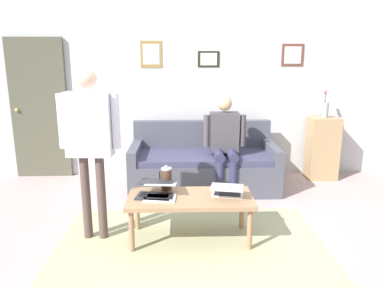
# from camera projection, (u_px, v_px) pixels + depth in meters

# --- Properties ---
(ground_plane) EXTENTS (7.68, 7.68, 0.00)m
(ground_plane) POSITION_uv_depth(u_px,v_px,m) (197.00, 240.00, 3.61)
(ground_plane) COLOR #B59B99
(area_rug) EXTENTS (2.57, 1.62, 0.01)m
(area_rug) POSITION_uv_depth(u_px,v_px,m) (191.00, 243.00, 3.54)
(area_rug) COLOR #A8AA80
(area_rug) RESTS_ON ground_plane
(back_wall) EXTENTS (7.04, 0.11, 2.70)m
(back_wall) POSITION_uv_depth(u_px,v_px,m) (191.00, 86.00, 5.43)
(back_wall) COLOR silver
(back_wall) RESTS_ON ground_plane
(interior_door) EXTENTS (0.82, 0.09, 2.05)m
(interior_door) POSITION_uv_depth(u_px,v_px,m) (39.00, 109.00, 5.35)
(interior_door) COLOR #515140
(interior_door) RESTS_ON ground_plane
(couch) EXTENTS (1.97, 0.93, 0.88)m
(couch) POSITION_uv_depth(u_px,v_px,m) (203.00, 166.00, 5.04)
(couch) COLOR #494A57
(couch) RESTS_ON ground_plane
(coffee_table) EXTENTS (1.22, 0.56, 0.45)m
(coffee_table) POSITION_uv_depth(u_px,v_px,m) (190.00, 201.00, 3.55)
(coffee_table) COLOR #9E7853
(coffee_table) RESTS_ON ground_plane
(laptop_left) EXTENTS (0.32, 0.33, 0.14)m
(laptop_left) POSITION_uv_depth(u_px,v_px,m) (160.00, 193.00, 3.50)
(laptop_left) COLOR silver
(laptop_left) RESTS_ON coffee_table
(laptop_center) EXTENTS (0.36, 0.35, 0.12)m
(laptop_center) POSITION_uv_depth(u_px,v_px,m) (227.00, 192.00, 3.55)
(laptop_center) COLOR silver
(laptop_center) RESTS_ON coffee_table
(laptop_right) EXTENTS (0.39, 0.38, 0.12)m
(laptop_right) POSITION_uv_depth(u_px,v_px,m) (155.00, 191.00, 3.55)
(laptop_right) COLOR #28282D
(laptop_right) RESTS_ON coffee_table
(french_press) EXTENTS (0.13, 0.11, 0.26)m
(french_press) POSITION_uv_depth(u_px,v_px,m) (166.00, 179.00, 3.70)
(french_press) COLOR #4C3323
(french_press) RESTS_ON coffee_table
(side_shelf) EXTENTS (0.42, 0.32, 0.92)m
(side_shelf) POSITION_uv_depth(u_px,v_px,m) (322.00, 148.00, 5.38)
(side_shelf) COLOR tan
(side_shelf) RESTS_ON ground_plane
(flower_vase) EXTENTS (0.09, 0.09, 0.41)m
(flower_vase) POSITION_uv_depth(u_px,v_px,m) (325.00, 108.00, 5.24)
(flower_vase) COLOR #8EA19C
(flower_vase) RESTS_ON side_shelf
(person_standing) EXTENTS (0.59, 0.22, 1.68)m
(person_standing) POSITION_uv_depth(u_px,v_px,m) (90.00, 132.00, 3.42)
(person_standing) COLOR #51403B
(person_standing) RESTS_ON ground_plane
(person_seated) EXTENTS (0.55, 0.51, 1.28)m
(person_seated) POSITION_uv_depth(u_px,v_px,m) (225.00, 139.00, 4.73)
(person_seated) COLOR #2F304F
(person_seated) RESTS_ON ground_plane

